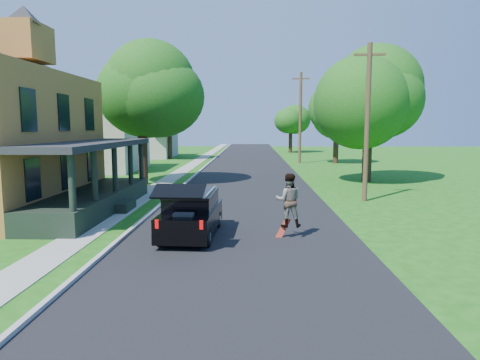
{
  "coord_description": "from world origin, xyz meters",
  "views": [
    {
      "loc": [
        0.33,
        -12.86,
        3.79
      ],
      "look_at": [
        -0.11,
        3.0,
        1.8
      ],
      "focal_mm": 32.0,
      "sensor_mm": 36.0,
      "label": 1
    }
  ],
  "objects_px": {
    "black_suv": "(191,214)",
    "skateboarder": "(288,200)",
    "tree_right_near": "(369,90)",
    "utility_pole_near": "(367,121)"
  },
  "relations": [
    {
      "from": "skateboarder",
      "to": "tree_right_near",
      "type": "bearing_deg",
      "value": -113.26
    },
    {
      "from": "black_suv",
      "to": "tree_right_near",
      "type": "xyz_separation_m",
      "value": [
        10.01,
        15.27,
        5.5
      ]
    },
    {
      "from": "utility_pole_near",
      "to": "black_suv",
      "type": "bearing_deg",
      "value": -133.09
    },
    {
      "from": "black_suv",
      "to": "skateboarder",
      "type": "xyz_separation_m",
      "value": [
        3.34,
        -0.13,
        0.52
      ]
    },
    {
      "from": "black_suv",
      "to": "skateboarder",
      "type": "distance_m",
      "value": 3.38
    },
    {
      "from": "tree_right_near",
      "to": "utility_pole_near",
      "type": "bearing_deg",
      "value": -104.98
    },
    {
      "from": "black_suv",
      "to": "utility_pole_near",
      "type": "bearing_deg",
      "value": 45.13
    },
    {
      "from": "skateboarder",
      "to": "tree_right_near",
      "type": "xyz_separation_m",
      "value": [
        6.67,
        15.4,
        4.98
      ]
    },
    {
      "from": "tree_right_near",
      "to": "utility_pole_near",
      "type": "relative_size",
      "value": 1.23
    },
    {
      "from": "black_suv",
      "to": "tree_right_near",
      "type": "distance_m",
      "value": 19.07
    }
  ]
}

